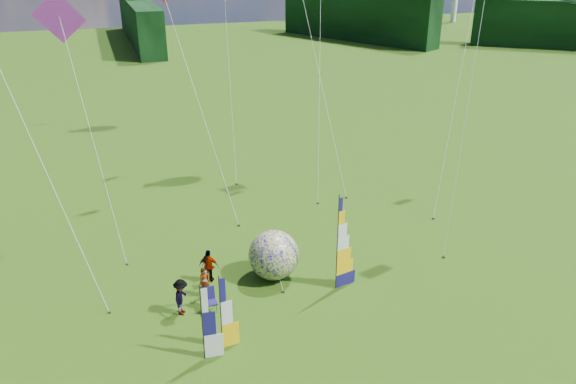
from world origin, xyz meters
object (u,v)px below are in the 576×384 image
object	(u,v)px
bol_inflatable	(274,255)
spectator_d	(209,266)
side_banner_left	(221,314)
side_banner_far	(202,325)
camp_chair	(210,301)
kite_whale	(312,25)
feather_banner_main	(337,245)
spectator_b	(208,269)
spectator_a	(205,282)
spectator_c	(181,297)

from	to	relation	value
bol_inflatable	spectator_d	world-z (taller)	bol_inflatable
side_banner_left	spectator_d	bearing A→B (deg)	79.31
side_banner_left	spectator_d	size ratio (longest dim) A/B	1.94
side_banner_far	camp_chair	world-z (taller)	side_banner_far
kite_whale	feather_banner_main	bearing A→B (deg)	-118.31
spectator_b	feather_banner_main	bearing A→B (deg)	-9.05
side_banner_far	spectator_d	world-z (taller)	side_banner_far
bol_inflatable	kite_whale	distance (m)	18.31
spectator_a	kite_whale	xyz separation A→B (m)	(10.99, 14.42, 9.99)
side_banner_left	spectator_a	xyz separation A→B (m)	(0.08, 4.12, -0.96)
side_banner_left	camp_chair	distance (m)	3.00
side_banner_far	spectator_c	world-z (taller)	side_banner_far
side_banner_far	kite_whale	bearing A→B (deg)	62.98
feather_banner_main	side_banner_far	bearing A→B (deg)	-169.19
spectator_a	spectator_b	bearing A→B (deg)	51.23
spectator_a	spectator_d	distance (m)	1.32
feather_banner_main	camp_chair	bearing A→B (deg)	166.81
spectator_b	spectator_c	world-z (taller)	spectator_c
spectator_a	side_banner_far	bearing A→B (deg)	-121.32
feather_banner_main	side_banner_left	size ratio (longest dim) A/B	1.43
feather_banner_main	spectator_d	world-z (taller)	feather_banner_main
spectator_c	kite_whale	bearing A→B (deg)	-13.81
side_banner_left	kite_whale	world-z (taller)	kite_whale
spectator_a	camp_chair	distance (m)	1.37
camp_chair	bol_inflatable	bearing A→B (deg)	24.30
spectator_a	side_banner_left	bearing A→B (deg)	-110.81
spectator_b	camp_chair	xyz separation A→B (m)	(-0.45, -2.55, -0.18)
spectator_c	camp_chair	world-z (taller)	spectator_c
spectator_d	kite_whale	bearing A→B (deg)	-101.25
side_banner_left	spectator_c	xyz separation A→B (m)	(-1.22, 3.02, -0.83)
feather_banner_main	kite_whale	size ratio (longest dim) A/B	0.23
spectator_d	camp_chair	bearing A→B (deg)	106.24
side_banner_far	bol_inflatable	bearing A→B (deg)	52.80
camp_chair	feather_banner_main	bearing A→B (deg)	-3.93
spectator_c	spectator_d	bearing A→B (deg)	-12.80
spectator_d	spectator_b	bearing A→B (deg)	50.61
spectator_a	spectator_b	xyz separation A→B (m)	(0.41, 1.20, -0.01)
side_banner_far	spectator_c	size ratio (longest dim) A/B	1.89
spectator_d	side_banner_left	bearing A→B (deg)	111.41
spectator_d	kite_whale	distance (m)	19.55
side_banner_far	bol_inflatable	world-z (taller)	side_banner_far
spectator_c	spectator_d	world-z (taller)	spectator_c
side_banner_far	spectator_b	bearing A→B (deg)	81.94
spectator_b	kite_whale	world-z (taller)	kite_whale
side_banner_far	bol_inflatable	distance (m)	6.90
bol_inflatable	spectator_a	bearing A→B (deg)	-171.48
camp_chair	side_banner_left	bearing A→B (deg)	-93.74
camp_chair	kite_whale	world-z (taller)	kite_whale
bol_inflatable	spectator_d	xyz separation A→B (m)	(-3.23, 0.67, -0.40)
spectator_c	camp_chair	size ratio (longest dim) A/B	1.56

